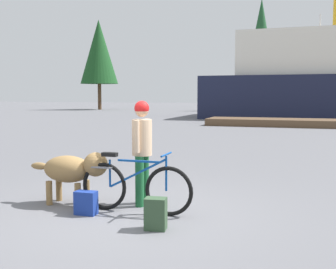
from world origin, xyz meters
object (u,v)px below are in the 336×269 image
object	(u,v)px
dog	(73,169)
handbag_pannier	(86,203)
person_cyclist	(142,143)
sailboat_moored	(317,110)
bicycle	(135,187)
backpack	(156,214)

from	to	relation	value
dog	handbag_pannier	bearing A→B (deg)	-42.89
person_cyclist	handbag_pannier	xyz separation A→B (m)	(-0.59, -0.78, -0.83)
sailboat_moored	person_cyclist	bearing A→B (deg)	-96.07
bicycle	handbag_pannier	size ratio (longest dim) A/B	5.10
bicycle	backpack	world-z (taller)	bicycle
handbag_pannier	backpack	bearing A→B (deg)	-14.95
dog	sailboat_moored	xyz separation A→B (m)	(4.34, 31.11, -0.07)
sailboat_moored	dog	bearing A→B (deg)	-97.94
person_cyclist	backpack	xyz separation A→B (m)	(0.63, -1.10, -0.80)
bicycle	backpack	distance (m)	0.88
person_cyclist	dog	world-z (taller)	person_cyclist
backpack	sailboat_moored	xyz separation A→B (m)	(2.64, 31.88, 0.29)
bicycle	dog	size ratio (longest dim) A/B	1.28
bicycle	person_cyclist	xyz separation A→B (m)	(-0.06, 0.45, 0.61)
dog	person_cyclist	bearing A→B (deg)	17.57
person_cyclist	sailboat_moored	world-z (taller)	sailboat_moored
bicycle	handbag_pannier	bearing A→B (deg)	-153.64
sailboat_moored	backpack	bearing A→B (deg)	-94.73
bicycle	person_cyclist	size ratio (longest dim) A/B	1.06
dog	backpack	xyz separation A→B (m)	(1.70, -0.77, -0.37)
bicycle	backpack	bearing A→B (deg)	-48.69
bicycle	sailboat_moored	xyz separation A→B (m)	(3.21, 31.23, 0.11)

